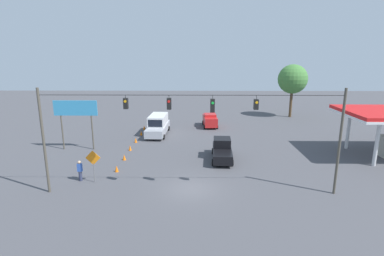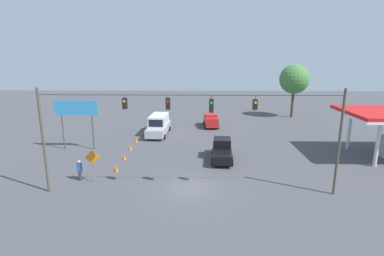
# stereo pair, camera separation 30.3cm
# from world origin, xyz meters

# --- Properties ---
(ground_plane) EXTENTS (140.00, 140.00, 0.00)m
(ground_plane) POSITION_xyz_m (0.00, 0.00, 0.00)
(ground_plane) COLOR #47474C
(overhead_signal_span) EXTENTS (22.70, 0.38, 8.28)m
(overhead_signal_span) POSITION_xyz_m (-0.00, 0.69, 5.32)
(overhead_signal_span) COLOR #4C473D
(overhead_signal_span) RESTS_ON ground_plane
(box_truck_silver_withflow_far) EXTENTS (2.79, 7.31, 2.67)m
(box_truck_silver_withflow_far) POSITION_xyz_m (4.81, -17.40, 1.33)
(box_truck_silver_withflow_far) COLOR #A8AAB2
(box_truck_silver_withflow_far) RESTS_ON ground_plane
(sedan_red_oncoming_deep) EXTENTS (2.30, 4.44, 2.00)m
(sedan_red_oncoming_deep) POSITION_xyz_m (-2.54, -21.91, 1.04)
(sedan_red_oncoming_deep) COLOR red
(sedan_red_oncoming_deep) RESTS_ON ground_plane
(pickup_truck_black_crossing_near) EXTENTS (2.36, 5.61, 2.12)m
(pickup_truck_black_crossing_near) POSITION_xyz_m (-3.13, -7.29, 0.98)
(pickup_truck_black_crossing_near) COLOR black
(pickup_truck_black_crossing_near) RESTS_ON ground_plane
(traffic_cone_nearest) EXTENTS (0.35, 0.35, 0.61)m
(traffic_cone_nearest) POSITION_xyz_m (7.00, -3.61, 0.31)
(traffic_cone_nearest) COLOR orange
(traffic_cone_nearest) RESTS_ON ground_plane
(traffic_cone_second) EXTENTS (0.35, 0.35, 0.61)m
(traffic_cone_second) POSITION_xyz_m (7.04, -6.84, 0.31)
(traffic_cone_second) COLOR orange
(traffic_cone_second) RESTS_ON ground_plane
(traffic_cone_third) EXTENTS (0.35, 0.35, 0.61)m
(traffic_cone_third) POSITION_xyz_m (7.13, -10.08, 0.31)
(traffic_cone_third) COLOR orange
(traffic_cone_third) RESTS_ON ground_plane
(traffic_cone_fourth) EXTENTS (0.35, 0.35, 0.61)m
(traffic_cone_fourth) POSITION_xyz_m (7.11, -13.30, 0.31)
(traffic_cone_fourth) COLOR orange
(traffic_cone_fourth) RESTS_ON ground_plane
(traffic_cone_fifth) EXTENTS (0.35, 0.35, 0.61)m
(traffic_cone_fifth) POSITION_xyz_m (7.04, -16.81, 0.31)
(traffic_cone_fifth) COLOR orange
(traffic_cone_fifth) RESTS_ON ground_plane
(traffic_cone_farthest) EXTENTS (0.35, 0.35, 0.61)m
(traffic_cone_farthest) POSITION_xyz_m (7.19, -20.13, 0.31)
(traffic_cone_farthest) COLOR orange
(traffic_cone_farthest) RESTS_ON ground_plane
(roadside_billboard) EXTENTS (4.93, 0.16, 5.69)m
(roadside_billboard) POSITION_xyz_m (13.16, -10.48, 4.35)
(roadside_billboard) COLOR #4C473D
(roadside_billboard) RESTS_ON ground_plane
(work_zone_sign) EXTENTS (1.27, 0.06, 2.84)m
(work_zone_sign) POSITION_xyz_m (8.27, -1.23, 1.99)
(work_zone_sign) COLOR slate
(work_zone_sign) RESTS_ON ground_plane
(pedestrian) EXTENTS (0.40, 0.28, 1.82)m
(pedestrian) POSITION_xyz_m (9.59, -1.54, 0.93)
(pedestrian) COLOR #2D334C
(pedestrian) RESTS_ON ground_plane
(tree_horizon_left) EXTENTS (5.01, 5.01, 9.15)m
(tree_horizon_left) POSITION_xyz_m (-17.05, -29.67, 6.61)
(tree_horizon_left) COLOR #4C3823
(tree_horizon_left) RESTS_ON ground_plane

